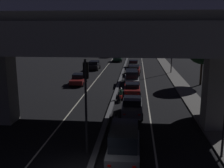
{
  "coord_description": "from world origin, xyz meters",
  "views": [
    {
      "loc": [
        2.35,
        -11.04,
        7.48
      ],
      "look_at": [
        -0.33,
        17.2,
        1.4
      ],
      "focal_mm": 42.0,
      "sensor_mm": 36.0,
      "label": 1
    }
  ],
  "objects_px": {
    "car_dark_red_lead_oncoming": "(79,79)",
    "motorcycle_red_filtering_mid": "(121,95)",
    "car_dark_red_fifth": "(134,70)",
    "car_dark_green_third_oncoming": "(118,58)",
    "car_grey_second": "(132,106)",
    "car_black_second_oncoming": "(94,65)",
    "car_grey_sixth": "(133,64)",
    "car_dark_red_third": "(132,89)",
    "street_lamp": "(170,47)",
    "car_taxi_yellow_fourth_oncoming": "(107,54)",
    "car_grey_lead": "(124,142)",
    "traffic_light_left_of_median": "(86,91)",
    "pedestrian_on_sidewalk": "(213,116)",
    "car_silver_fourth": "(132,77)",
    "motorcycle_black_filtering_near": "(116,123)"
  },
  "relations": [
    {
      "from": "car_dark_red_lead_oncoming",
      "to": "motorcycle_red_filtering_mid",
      "type": "distance_m",
      "value": 10.08
    },
    {
      "from": "car_dark_red_fifth",
      "to": "car_dark_green_third_oncoming",
      "type": "height_order",
      "value": "car_dark_green_third_oncoming"
    },
    {
      "from": "car_grey_second",
      "to": "car_dark_green_third_oncoming",
      "type": "relative_size",
      "value": 1.0
    },
    {
      "from": "car_black_second_oncoming",
      "to": "car_dark_red_fifth",
      "type": "bearing_deg",
      "value": 59.31
    },
    {
      "from": "car_dark_red_lead_oncoming",
      "to": "car_grey_sixth",
      "type": "bearing_deg",
      "value": 152.36
    },
    {
      "from": "car_dark_red_third",
      "to": "car_grey_sixth",
      "type": "xyz_separation_m",
      "value": [
        -0.16,
        20.64,
        0.07
      ]
    },
    {
      "from": "car_black_second_oncoming",
      "to": "motorcycle_red_filtering_mid",
      "type": "distance_m",
      "value": 21.46
    },
    {
      "from": "street_lamp",
      "to": "car_taxi_yellow_fourth_oncoming",
      "type": "height_order",
      "value": "street_lamp"
    },
    {
      "from": "car_grey_lead",
      "to": "traffic_light_left_of_median",
      "type": "bearing_deg",
      "value": 79.16
    },
    {
      "from": "car_grey_lead",
      "to": "street_lamp",
      "type": "bearing_deg",
      "value": -11.32
    },
    {
      "from": "car_grey_sixth",
      "to": "car_grey_lead",
      "type": "bearing_deg",
      "value": 179.93
    },
    {
      "from": "car_grey_sixth",
      "to": "car_dark_green_third_oncoming",
      "type": "relative_size",
      "value": 0.97
    },
    {
      "from": "car_grey_second",
      "to": "car_grey_lead",
      "type": "bearing_deg",
      "value": 177.21
    },
    {
      "from": "car_black_second_oncoming",
      "to": "pedestrian_on_sidewalk",
      "type": "height_order",
      "value": "pedestrian_on_sidewalk"
    },
    {
      "from": "motorcycle_red_filtering_mid",
      "to": "car_dark_red_lead_oncoming",
      "type": "bearing_deg",
      "value": 40.46
    },
    {
      "from": "car_dark_red_lead_oncoming",
      "to": "car_silver_fourth",
      "type": "bearing_deg",
      "value": 92.04
    },
    {
      "from": "car_dark_red_lead_oncoming",
      "to": "car_dark_green_third_oncoming",
      "type": "xyz_separation_m",
      "value": [
        3.46,
        24.88,
        0.08
      ]
    },
    {
      "from": "car_grey_second",
      "to": "car_dark_red_lead_oncoming",
      "type": "height_order",
      "value": "car_grey_second"
    },
    {
      "from": "car_grey_second",
      "to": "car_dark_red_third",
      "type": "bearing_deg",
      "value": 0.83
    },
    {
      "from": "car_grey_sixth",
      "to": "motorcycle_red_filtering_mid",
      "type": "xyz_separation_m",
      "value": [
        -0.95,
        -23.42,
        -0.16
      ]
    },
    {
      "from": "car_silver_fourth",
      "to": "car_taxi_yellow_fourth_oncoming",
      "type": "distance_m",
      "value": 33.68
    },
    {
      "from": "car_grey_lead",
      "to": "car_dark_green_third_oncoming",
      "type": "xyz_separation_m",
      "value": [
        -3.7,
        44.92,
        -0.18
      ]
    },
    {
      "from": "motorcycle_black_filtering_near",
      "to": "pedestrian_on_sidewalk",
      "type": "bearing_deg",
      "value": -83.21
    },
    {
      "from": "traffic_light_left_of_median",
      "to": "car_dark_green_third_oncoming",
      "type": "relative_size",
      "value": 1.4
    },
    {
      "from": "pedestrian_on_sidewalk",
      "to": "car_dark_green_third_oncoming",
      "type": "bearing_deg",
      "value": 104.47
    },
    {
      "from": "car_black_second_oncoming",
      "to": "car_taxi_yellow_fourth_oncoming",
      "type": "relative_size",
      "value": 0.94
    },
    {
      "from": "motorcycle_black_filtering_near",
      "to": "motorcycle_red_filtering_mid",
      "type": "relative_size",
      "value": 0.97
    },
    {
      "from": "car_grey_second",
      "to": "car_taxi_yellow_fourth_oncoming",
      "type": "xyz_separation_m",
      "value": [
        -7.33,
        45.96,
        -0.0
      ]
    },
    {
      "from": "motorcycle_black_filtering_near",
      "to": "motorcycle_red_filtering_mid",
      "type": "xyz_separation_m",
      "value": [
        -0.14,
        8.07,
        0.01
      ]
    },
    {
      "from": "car_dark_red_lead_oncoming",
      "to": "motorcycle_black_filtering_near",
      "type": "relative_size",
      "value": 2.47
    },
    {
      "from": "car_dark_red_third",
      "to": "car_taxi_yellow_fourth_oncoming",
      "type": "distance_m",
      "value": 39.35
    },
    {
      "from": "car_dark_red_fifth",
      "to": "car_dark_green_third_oncoming",
      "type": "bearing_deg",
      "value": 15.93
    },
    {
      "from": "car_dark_green_third_oncoming",
      "to": "motorcycle_red_filtering_mid",
      "type": "xyz_separation_m",
      "value": [
        2.77,
        -32.81,
        -0.19
      ]
    },
    {
      "from": "car_grey_second",
      "to": "car_dark_red_third",
      "type": "relative_size",
      "value": 1.02
    },
    {
      "from": "car_grey_lead",
      "to": "car_dark_red_third",
      "type": "distance_m",
      "value": 14.9
    },
    {
      "from": "car_taxi_yellow_fourth_oncoming",
      "to": "car_grey_second",
      "type": "bearing_deg",
      "value": 10.43
    },
    {
      "from": "car_dark_red_fifth",
      "to": "car_dark_green_third_oncoming",
      "type": "distance_m",
      "value": 17.09
    },
    {
      "from": "car_dark_red_third",
      "to": "pedestrian_on_sidewalk",
      "type": "height_order",
      "value": "pedestrian_on_sidewalk"
    },
    {
      "from": "car_taxi_yellow_fourth_oncoming",
      "to": "pedestrian_on_sidewalk",
      "type": "bearing_deg",
      "value": 17.02
    },
    {
      "from": "car_dark_red_third",
      "to": "street_lamp",
      "type": "bearing_deg",
      "value": -23.01
    },
    {
      "from": "pedestrian_on_sidewalk",
      "to": "street_lamp",
      "type": "bearing_deg",
      "value": 90.92
    },
    {
      "from": "car_black_second_oncoming",
      "to": "motorcycle_black_filtering_near",
      "type": "xyz_separation_m",
      "value": [
        6.29,
        -28.63,
        -0.25
      ]
    },
    {
      "from": "car_dark_red_fifth",
      "to": "car_black_second_oncoming",
      "type": "distance_m",
      "value": 8.53
    },
    {
      "from": "street_lamp",
      "to": "car_grey_lead",
      "type": "height_order",
      "value": "street_lamp"
    },
    {
      "from": "car_black_second_oncoming",
      "to": "car_dark_red_lead_oncoming",
      "type": "bearing_deg",
      "value": -0.06
    },
    {
      "from": "pedestrian_on_sidewalk",
      "to": "traffic_light_left_of_median",
      "type": "bearing_deg",
      "value": -151.02
    },
    {
      "from": "car_dark_red_lead_oncoming",
      "to": "traffic_light_left_of_median",
      "type": "bearing_deg",
      "value": 11.22
    },
    {
      "from": "car_dark_green_third_oncoming",
      "to": "car_black_second_oncoming",
      "type": "bearing_deg",
      "value": -17.04
    },
    {
      "from": "car_black_second_oncoming",
      "to": "car_taxi_yellow_fourth_oncoming",
      "type": "xyz_separation_m",
      "value": [
        0.08,
        20.91,
        -0.02
      ]
    },
    {
      "from": "car_silver_fourth",
      "to": "pedestrian_on_sidewalk",
      "type": "height_order",
      "value": "car_silver_fourth"
    }
  ]
}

